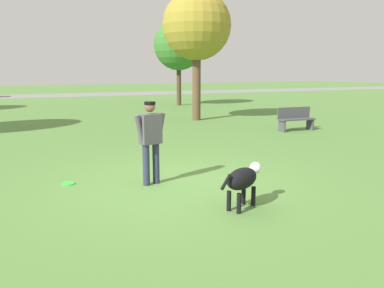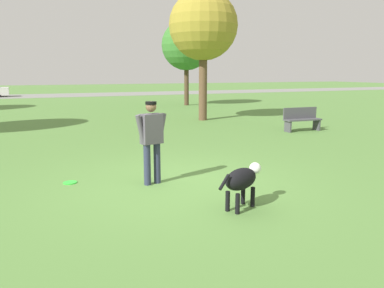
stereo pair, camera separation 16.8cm
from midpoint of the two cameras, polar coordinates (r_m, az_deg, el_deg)
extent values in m
plane|color=#56843D|center=(7.19, -3.33, -6.05)|extent=(120.00, 120.00, 0.00)
cube|color=gray|center=(36.33, -20.39, 6.95)|extent=(120.00, 6.00, 0.01)
cylinder|color=#2D334C|center=(7.15, -6.18, -2.93)|extent=(0.16, 0.16, 0.78)
cylinder|color=#2D334C|center=(7.05, -7.67, -3.17)|extent=(0.16, 0.16, 0.78)
cube|color=#514C56|center=(6.97, -7.04, 2.30)|extent=(0.43, 0.30, 0.56)
cylinder|color=#514C56|center=(7.08, -5.49, 2.47)|extent=(0.22, 0.13, 0.56)
cylinder|color=#514C56|center=(6.86, -8.64, 2.12)|extent=(0.22, 0.13, 0.56)
sphere|color=brown|center=(6.92, -7.12, 5.64)|extent=(0.24, 0.24, 0.20)
cylinder|color=black|center=(6.91, -7.14, 6.21)|extent=(0.25, 0.25, 0.05)
ellipsoid|color=black|center=(5.83, 6.79, -5.27)|extent=(0.76, 0.60, 0.33)
ellipsoid|color=white|center=(6.00, 7.75, -5.39)|extent=(0.27, 0.29, 0.18)
sphere|color=white|center=(6.14, 8.87, -3.60)|extent=(0.25, 0.25, 0.19)
cylinder|color=black|center=(6.14, 7.08, -7.56)|extent=(0.09, 0.09, 0.31)
cylinder|color=black|center=(6.06, 8.54, -7.88)|extent=(0.09, 0.09, 0.31)
cylinder|color=black|center=(5.81, 4.81, -8.63)|extent=(0.09, 0.09, 0.31)
cylinder|color=black|center=(5.71, 6.32, -9.00)|extent=(0.09, 0.09, 0.31)
cylinder|color=black|center=(5.47, 4.31, -5.79)|extent=(0.23, 0.15, 0.21)
cylinder|color=#33D838|center=(7.56, -18.98, -5.72)|extent=(0.26, 0.26, 0.02)
torus|color=#33D838|center=(7.56, -18.98, -5.72)|extent=(0.26, 0.26, 0.02)
cylinder|color=brown|center=(16.50, 0.40, 8.74)|extent=(0.36, 0.36, 2.94)
sphere|color=olive|center=(16.60, 0.42, 17.62)|extent=(2.92, 2.92, 2.92)
cylinder|color=#4C3826|center=(24.06, -2.21, 8.99)|extent=(0.29, 0.29, 2.58)
sphere|color=#38752D|center=(24.10, -2.26, 14.82)|extent=(3.09, 3.09, 3.09)
cube|color=#47474C|center=(14.02, 15.32, 3.65)|extent=(1.41, 0.45, 0.05)
cube|color=#47474C|center=(14.14, 14.92, 4.64)|extent=(1.40, 0.10, 0.40)
cube|color=#47474C|center=(14.43, 17.23, 2.86)|extent=(0.07, 0.36, 0.39)
cube|color=#47474C|center=(13.68, 13.21, 2.65)|extent=(0.07, 0.36, 0.39)
camera|label=1|loc=(0.08, -90.76, -0.15)|focal=35.00mm
camera|label=2|loc=(0.08, 89.24, 0.15)|focal=35.00mm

